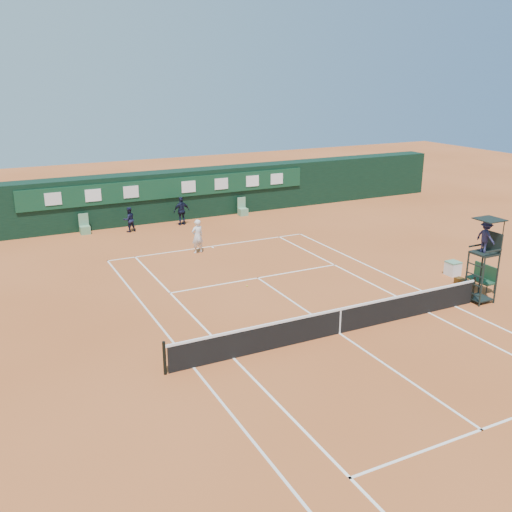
{
  "coord_description": "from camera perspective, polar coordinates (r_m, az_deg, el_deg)",
  "views": [
    {
      "loc": [
        -10.85,
        -15.07,
        8.76
      ],
      "look_at": [
        -0.29,
        6.0,
        1.2
      ],
      "focal_mm": 40.0,
      "sensor_mm": 36.0,
      "label": 1
    }
  ],
  "objects": [
    {
      "name": "cooler",
      "position": [
        27.39,
        19.09,
        -1.16
      ],
      "size": [
        0.57,
        0.57,
        0.65
      ],
      "color": "silver",
      "rests_on": "ground"
    },
    {
      "name": "ball_kid_left",
      "position": [
        33.73,
        -12.58,
        3.57
      ],
      "size": [
        0.79,
        0.67,
        1.45
      ],
      "primitive_type": "imported",
      "rotation": [
        0.0,
        0.0,
        3.33
      ],
      "color": "black",
      "rests_on": "ground"
    },
    {
      "name": "umpire_chair",
      "position": [
        23.97,
        21.98,
        1.22
      ],
      "size": [
        0.96,
        0.95,
        3.42
      ],
      "color": "black",
      "rests_on": "ground"
    },
    {
      "name": "player_bench",
      "position": [
        25.9,
        21.74,
        -1.91
      ],
      "size": [
        0.56,
        1.2,
        1.1
      ],
      "color": "#183C27",
      "rests_on": "ground"
    },
    {
      "name": "linesman_chair_right",
      "position": [
        36.97,
        -1.34,
        4.58
      ],
      "size": [
        0.55,
        0.5,
        1.15
      ],
      "color": "#639770",
      "rests_on": "ground"
    },
    {
      "name": "back_wall",
      "position": [
        36.24,
        -8.69,
        6.04
      ],
      "size": [
        40.0,
        1.65,
        3.0
      ],
      "color": "black",
      "rests_on": "ground"
    },
    {
      "name": "tennis_bag",
      "position": [
        26.31,
        19.98,
        -2.47
      ],
      "size": [
        0.36,
        0.74,
        0.27
      ],
      "primitive_type": "cube",
      "rotation": [
        0.0,
        0.0,
        0.06
      ],
      "color": "black",
      "rests_on": "ground"
    },
    {
      "name": "tennis_ball",
      "position": [
        24.6,
        -0.9,
        -3.0
      ],
      "size": [
        0.07,
        0.07,
        0.07
      ],
      "primitive_type": "sphere",
      "color": "gold",
      "rests_on": "ground"
    },
    {
      "name": "player",
      "position": [
        29.09,
        -5.88,
        1.97
      ],
      "size": [
        0.7,
        0.53,
        1.75
      ],
      "primitive_type": "imported",
      "rotation": [
        0.0,
        0.0,
        3.32
      ],
      "color": "silver",
      "rests_on": "ground"
    },
    {
      "name": "linesman_chair_left",
      "position": [
        34.06,
        -16.74,
        2.67
      ],
      "size": [
        0.55,
        0.5,
        1.15
      ],
      "color": "#5E9063",
      "rests_on": "ground"
    },
    {
      "name": "ball_kid_right",
      "position": [
        34.75,
        -7.45,
        4.49
      ],
      "size": [
        1.03,
        0.48,
        1.72
      ],
      "primitive_type": "imported",
      "rotation": [
        0.0,
        0.0,
        3.2
      ],
      "color": "black",
      "rests_on": "ground"
    },
    {
      "name": "tennis_net",
      "position": [
        20.32,
        8.4,
        -6.38
      ],
      "size": [
        12.9,
        0.1,
        1.1
      ],
      "color": "black",
      "rests_on": "ground"
    },
    {
      "name": "ground",
      "position": [
        20.53,
        8.33,
        -7.67
      ],
      "size": [
        90.0,
        90.0,
        0.0
      ],
      "primitive_type": "plane",
      "color": "#BC5D2C",
      "rests_on": "ground"
    },
    {
      "name": "court_lines",
      "position": [
        20.53,
        8.33,
        -7.66
      ],
      "size": [
        11.05,
        23.85,
        0.01
      ],
      "color": "white",
      "rests_on": "ground"
    }
  ]
}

